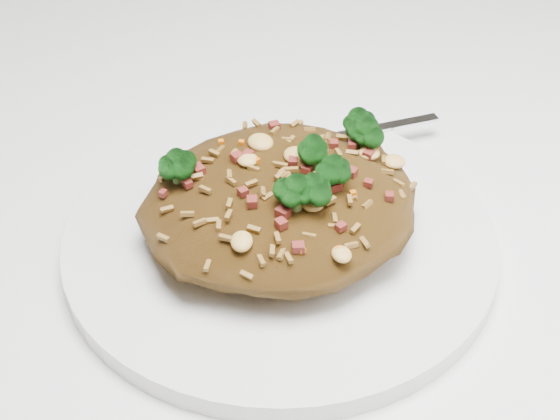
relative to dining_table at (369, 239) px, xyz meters
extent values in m
cube|color=white|center=(0.00, 0.00, 0.07)|extent=(1.20, 0.80, 0.04)
cylinder|color=olive|center=(0.54, 0.34, -0.30)|extent=(0.06, 0.06, 0.71)
cylinder|color=white|center=(-0.11, -0.07, 0.10)|extent=(0.27, 0.27, 0.01)
ellipsoid|color=brown|center=(-0.11, -0.07, 0.13)|extent=(0.17, 0.15, 0.04)
ellipsoid|color=#073908|center=(-0.11, -0.10, 0.16)|extent=(0.02, 0.02, 0.02)
ellipsoid|color=#073908|center=(-0.16, -0.05, 0.15)|extent=(0.02, 0.02, 0.02)
ellipsoid|color=#073908|center=(-0.10, -0.10, 0.16)|extent=(0.02, 0.02, 0.02)
ellipsoid|color=#073908|center=(-0.04, -0.04, 0.15)|extent=(0.02, 0.02, 0.02)
ellipsoid|color=#073908|center=(-0.09, -0.07, 0.16)|extent=(0.02, 0.02, 0.02)
ellipsoid|color=#073908|center=(-0.08, -0.09, 0.16)|extent=(0.02, 0.02, 0.02)
ellipsoid|color=#073908|center=(-0.04, -0.06, 0.15)|extent=(0.02, 0.02, 0.02)
cube|color=silver|center=(0.01, 0.00, 0.11)|extent=(0.10, 0.02, 0.00)
cube|color=silver|center=(-0.08, 0.01, 0.11)|extent=(0.03, 0.02, 0.00)
camera|label=1|loc=(-0.25, -0.40, 0.42)|focal=50.00mm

